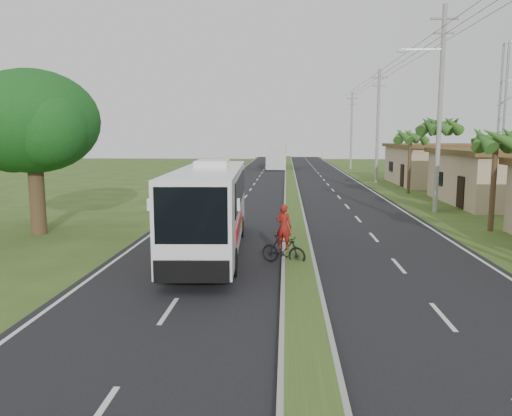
{
  "coord_description": "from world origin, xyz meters",
  "views": [
    {
      "loc": [
        -0.48,
        -12.3,
        4.51
      ],
      "look_at": [
        -1.61,
        6.57,
        1.8
      ],
      "focal_mm": 35.0,
      "sensor_mm": 36.0,
      "label": 1
    }
  ],
  "objects": [
    {
      "name": "ground",
      "position": [
        0.0,
        0.0,
        0.0
      ],
      "size": [
        180.0,
        180.0,
        0.0
      ],
      "primitive_type": "plane",
      "color": "#354C1B",
      "rests_on": "ground"
    },
    {
      "name": "road_asphalt",
      "position": [
        0.0,
        20.0,
        0.01
      ],
      "size": [
        14.0,
        160.0,
        0.02
      ],
      "primitive_type": "cube",
      "color": "black",
      "rests_on": "ground"
    },
    {
      "name": "median_strip",
      "position": [
        0.0,
        20.0,
        0.1
      ],
      "size": [
        1.2,
        160.0,
        0.18
      ],
      "color": "gray",
      "rests_on": "ground"
    },
    {
      "name": "lane_edge_left",
      "position": [
        -6.7,
        20.0,
        0.0
      ],
      "size": [
        0.12,
        160.0,
        0.01
      ],
      "primitive_type": "cube",
      "color": "silver",
      "rests_on": "ground"
    },
    {
      "name": "lane_edge_right",
      "position": [
        6.7,
        20.0,
        0.0
      ],
      "size": [
        0.12,
        160.0,
        0.01
      ],
      "primitive_type": "cube",
      "color": "silver",
      "rests_on": "ground"
    },
    {
      "name": "shop_mid",
      "position": [
        14.0,
        22.0,
        1.86
      ],
      "size": [
        7.6,
        10.6,
        3.67
      ],
      "color": "tan",
      "rests_on": "ground"
    },
    {
      "name": "shop_far",
      "position": [
        14.0,
        36.0,
        1.93
      ],
      "size": [
        8.6,
        11.6,
        3.82
      ],
      "color": "tan",
      "rests_on": "ground"
    },
    {
      "name": "palm_verge_b",
      "position": [
        9.4,
        12.0,
        4.36
      ],
      "size": [
        2.4,
        2.4,
        5.05
      ],
      "color": "#473321",
      "rests_on": "ground"
    },
    {
      "name": "palm_verge_c",
      "position": [
        8.8,
        19.0,
        5.12
      ],
      "size": [
        2.4,
        2.4,
        5.85
      ],
      "color": "#473321",
      "rests_on": "ground"
    },
    {
      "name": "palm_verge_d",
      "position": [
        9.3,
        28.0,
        4.55
      ],
      "size": [
        2.4,
        2.4,
        5.25
      ],
      "color": "#473321",
      "rests_on": "ground"
    },
    {
      "name": "shade_tree",
      "position": [
        -12.11,
        10.02,
        5.03
      ],
      "size": [
        6.3,
        6.0,
        7.54
      ],
      "color": "#473321",
      "rests_on": "ground"
    },
    {
      "name": "utility_pole_b",
      "position": [
        8.47,
        18.0,
        6.26
      ],
      "size": [
        3.2,
        0.28,
        12.0
      ],
      "color": "gray",
      "rests_on": "ground"
    },
    {
      "name": "utility_pole_c",
      "position": [
        8.5,
        38.0,
        5.67
      ],
      "size": [
        1.6,
        0.28,
        11.0
      ],
      "color": "gray",
      "rests_on": "ground"
    },
    {
      "name": "utility_pole_d",
      "position": [
        8.5,
        58.0,
        5.42
      ],
      "size": [
        1.6,
        0.28,
        10.5
      ],
      "color": "gray",
      "rests_on": "ground"
    },
    {
      "name": "coach_bus_main",
      "position": [
        -3.41,
        6.84,
        1.96
      ],
      "size": [
        2.87,
        11.13,
        3.56
      ],
      "rotation": [
        0.0,
        0.0,
        0.05
      ],
      "color": "white",
      "rests_on": "ground"
    },
    {
      "name": "coach_bus_far",
      "position": [
        -1.82,
        59.11,
        1.99
      ],
      "size": [
        2.68,
        12.06,
        3.51
      ],
      "rotation": [
        0.0,
        0.0,
        -0.0
      ],
      "color": "silver",
      "rests_on": "ground"
    },
    {
      "name": "motorcyclist",
      "position": [
        -0.54,
        5.06,
        0.77
      ],
      "size": [
        1.74,
        1.12,
        2.16
      ],
      "rotation": [
        0.0,
        0.0,
        -0.42
      ],
      "color": "black",
      "rests_on": "ground"
    }
  ]
}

